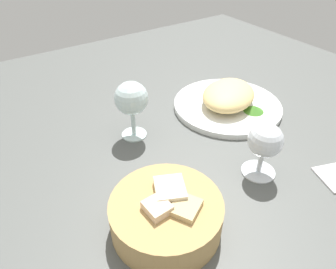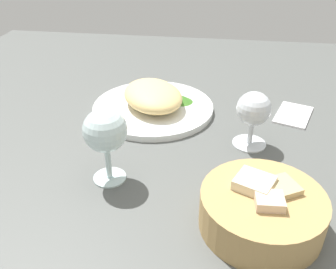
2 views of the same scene
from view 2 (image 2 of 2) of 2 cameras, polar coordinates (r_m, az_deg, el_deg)
ground_plane at (r=75.78cm, az=0.05°, el=-1.80°), size 140.00×140.00×2.00cm
plate at (r=86.66cm, az=-2.28°, el=4.08°), size 27.67×27.67×1.40cm
omelette at (r=85.24cm, az=-2.33°, el=5.97°), size 21.07×19.45×4.94cm
lettuce_garnish at (r=87.62cm, az=2.21°, el=5.49°), size 4.99×4.99×1.56cm
bread_basket at (r=56.88cm, az=14.13°, el=-10.97°), size 18.05×18.05×7.38cm
wine_glass_near at (r=61.32cm, az=-9.55°, el=0.19°), size 7.36×7.36×13.42cm
wine_glass_far at (r=72.73cm, az=12.89°, el=3.37°), size 6.65×6.65×11.28cm
folded_napkin at (r=89.30cm, az=18.61°, el=2.99°), size 12.71×10.28×0.80cm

